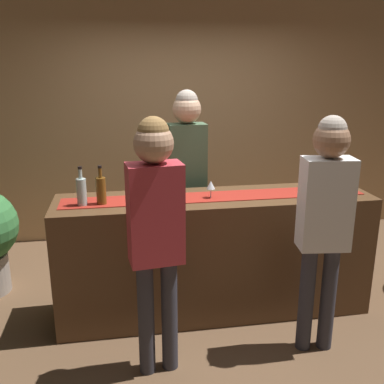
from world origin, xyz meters
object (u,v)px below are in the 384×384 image
wine_glass_near_customer (211,186)px  wine_bottle_amber (101,190)px  wine_bottle_clear (82,191)px  wine_glass_far_end (306,182)px  customer_sipping (325,211)px  customer_browsing (156,222)px  bartender (187,165)px  wine_glass_mid_counter (138,186)px

wine_glass_near_customer → wine_bottle_amber: bearing=-178.8°
wine_bottle_clear → wine_glass_far_end: size_ratio=2.10×
wine_bottle_clear → wine_glass_far_end: (1.78, -0.00, -0.01)m
customer_sipping → customer_browsing: 1.17m
wine_bottle_amber → bartender: size_ratio=0.17×
wine_glass_mid_counter → customer_sipping: (1.24, -0.69, -0.05)m
wine_glass_mid_counter → wine_glass_far_end: 1.36m
wine_bottle_clear → customer_sipping: (1.66, -0.59, -0.05)m
customer_sipping → wine_bottle_clear: bearing=167.2°
wine_glass_near_customer → wine_glass_mid_counter: (-0.57, 0.08, 0.00)m
wine_glass_far_end → customer_browsing: customer_browsing is taller
wine_glass_far_end → customer_sipping: bearing=-101.3°
wine_glass_near_customer → wine_glass_far_end: same height
wine_glass_mid_counter → bartender: bartender is taller
wine_glass_near_customer → bartender: (-0.09, 0.61, 0.03)m
wine_glass_near_customer → customer_browsing: customer_browsing is taller
wine_bottle_clear → wine_glass_near_customer: (0.99, 0.03, -0.01)m
wine_bottle_clear → wine_glass_mid_counter: size_ratio=2.10×
wine_bottle_amber → wine_bottle_clear: size_ratio=1.00×
wine_bottle_clear → customer_browsing: 0.81m
wine_bottle_amber → bartender: bartender is taller
wine_bottle_clear → customer_sipping: 1.76m
wine_glass_mid_counter → customer_sipping: bearing=-29.2°
customer_browsing → wine_glass_mid_counter: bearing=88.9°
wine_glass_mid_counter → customer_sipping: size_ratio=0.08×
wine_bottle_amber → customer_sipping: size_ratio=0.18×
wine_glass_mid_counter → wine_glass_far_end: size_ratio=1.00×
wine_glass_far_end → bartender: bearing=144.0°
wine_bottle_clear → wine_glass_near_customer: bearing=1.5°
wine_glass_near_customer → wine_glass_mid_counter: bearing=172.2°
wine_bottle_amber → wine_glass_mid_counter: size_ratio=2.10×
wine_glass_near_customer → customer_sipping: bearing=-42.5°
wine_glass_near_customer → bartender: size_ratio=0.08×
wine_bottle_amber → customer_sipping: 1.63m
bartender → customer_sipping: bearing=118.2°
wine_glass_mid_counter → wine_glass_far_end: bearing=-4.5°
wine_bottle_clear → bartender: bartender is taller
wine_bottle_amber → wine_bottle_clear: 0.14m
wine_bottle_amber → customer_browsing: 0.74m
wine_glass_near_customer → customer_sipping: customer_sipping is taller
wine_glass_near_customer → customer_sipping: 0.91m
wine_bottle_amber → customer_browsing: (0.35, -0.65, -0.04)m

